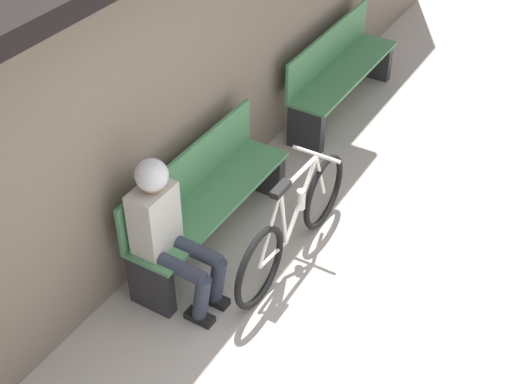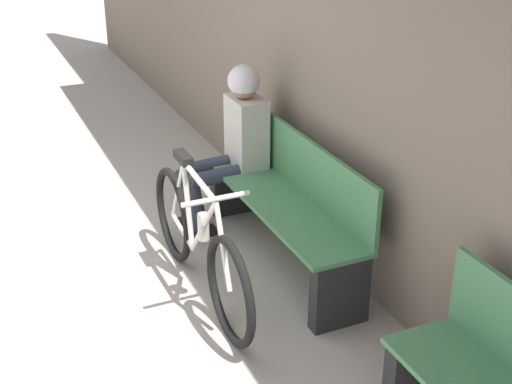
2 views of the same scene
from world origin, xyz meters
name	(u,v)px [view 1 (image 1 of 2)]	position (x,y,z in m)	size (l,w,h in m)	color
ground_plane	(410,383)	(0.00, 0.00, 0.00)	(24.00, 24.00, 0.00)	#ADA399
storefront_wall	(115,76)	(0.00, 2.27, 1.66)	(12.00, 0.56, 3.20)	#756656
park_bench_near	(207,201)	(0.48, 1.95, 0.41)	(1.72, 0.42, 0.86)	#477F51
bicycle	(294,224)	(0.65, 1.25, 0.36)	(1.68, 0.40, 0.88)	black
person_seated	(166,225)	(-0.17, 1.83, 0.70)	(0.34, 0.64, 1.22)	#2D3342
park_bench_far	(340,74)	(2.89, 1.95, 0.41)	(1.74, 0.42, 0.86)	#477F51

